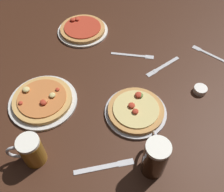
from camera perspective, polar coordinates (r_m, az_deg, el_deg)
The scene contains 11 objects.
ground_plane at distance 1.13m, azimuth -0.00°, elevation -1.09°, with size 2.40×2.40×0.03m, color #3D2114.
pizza_plate_near at distance 1.14m, azimuth -15.54°, elevation -0.90°, with size 0.30×0.30×0.05m.
pizza_plate_far at distance 1.46m, azimuth -6.72°, elevation 14.86°, with size 0.28×0.28×0.05m.
pizza_plate_side at distance 1.07m, azimuth 5.45°, elevation -3.34°, with size 0.26×0.26×0.05m.
beer_mug_dark at distance 0.89m, azimuth 9.78°, elevation -13.57°, with size 0.09×0.15×0.17m.
beer_mug_amber at distance 0.96m, azimuth -18.04°, elevation -11.77°, with size 0.13×0.08×0.13m.
ramekin_sauce at distance 1.21m, azimuth 19.49°, elevation 1.37°, with size 0.06×0.06×0.03m, color silver.
fork_left at distance 1.31m, azimuth 4.86°, elevation 9.28°, with size 0.23×0.05×0.01m.
knife_right at distance 0.96m, azimuth -1.71°, elevation -15.81°, with size 0.21×0.13×0.01m.
fork_spare at distance 1.41m, azimuth 21.27°, elevation 8.97°, with size 0.19×0.10×0.01m.
knife_spare at distance 1.28m, azimuth 11.56°, elevation 6.66°, with size 0.14×0.18×0.01m.
Camera 1 is at (0.20, -0.65, 0.89)m, focal length 40.06 mm.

